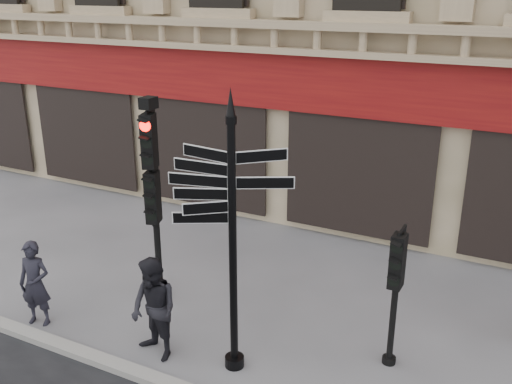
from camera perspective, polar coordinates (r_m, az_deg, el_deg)
ground at (r=9.66m, az=0.55°, el=-15.79°), size 80.00×80.00×0.00m
fingerpost at (r=7.98m, az=-2.43°, el=0.22°), size 2.31×2.31×4.39m
traffic_signal_main at (r=10.34m, az=-10.25°, el=1.57°), size 0.50×0.42×3.86m
traffic_signal_secondary at (r=8.86m, az=13.90°, el=-8.08°), size 0.38×0.28×2.24m
pedestrian_a at (r=10.71m, az=-21.23°, el=-8.53°), size 0.65×0.51×1.56m
pedestrian_b at (r=9.27m, az=-10.16°, el=-11.48°), size 0.99×0.87×1.71m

